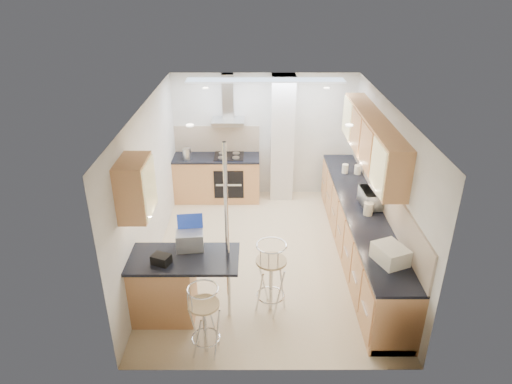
{
  "coord_description": "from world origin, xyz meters",
  "views": [
    {
      "loc": [
        -0.18,
        -6.3,
        4.24
      ],
      "look_at": [
        -0.17,
        0.2,
        1.07
      ],
      "focal_mm": 32.0,
      "sensor_mm": 36.0,
      "label": 1
    }
  ],
  "objects_px": {
    "laptop": "(190,240)",
    "bar_stool_end": "(271,278)",
    "bread_bin": "(390,254)",
    "microwave": "(372,198)",
    "bar_stool_near": "(205,321)"
  },
  "relations": [
    {
      "from": "laptop",
      "to": "microwave",
      "type": "bearing_deg",
      "value": 18.03
    },
    {
      "from": "laptop",
      "to": "bar_stool_near",
      "type": "relative_size",
      "value": 0.36
    },
    {
      "from": "laptop",
      "to": "bar_stool_end",
      "type": "bearing_deg",
      "value": -12.05
    },
    {
      "from": "bread_bin",
      "to": "microwave",
      "type": "bearing_deg",
      "value": 62.95
    },
    {
      "from": "microwave",
      "to": "bar_stool_near",
      "type": "xyz_separation_m",
      "value": [
        -2.42,
        -2.11,
        -0.57
      ]
    },
    {
      "from": "microwave",
      "to": "bar_stool_near",
      "type": "height_order",
      "value": "microwave"
    },
    {
      "from": "bar_stool_near",
      "to": "bar_stool_end",
      "type": "relative_size",
      "value": 0.91
    },
    {
      "from": "laptop",
      "to": "bread_bin",
      "type": "xyz_separation_m",
      "value": [
        2.55,
        -0.28,
        -0.03
      ]
    },
    {
      "from": "bar_stool_end",
      "to": "microwave",
      "type": "bearing_deg",
      "value": -38.39
    },
    {
      "from": "laptop",
      "to": "bar_stool_near",
      "type": "bearing_deg",
      "value": -80.74
    },
    {
      "from": "laptop",
      "to": "bar_stool_end",
      "type": "xyz_separation_m",
      "value": [
        1.07,
        -0.1,
        -0.53
      ]
    },
    {
      "from": "laptop",
      "to": "bread_bin",
      "type": "relative_size",
      "value": 0.84
    },
    {
      "from": "microwave",
      "to": "bar_stool_end",
      "type": "distance_m",
      "value": 2.15
    },
    {
      "from": "bar_stool_near",
      "to": "bread_bin",
      "type": "bearing_deg",
      "value": -1.55
    },
    {
      "from": "bar_stool_near",
      "to": "laptop",
      "type": "bearing_deg",
      "value": 90.18
    }
  ]
}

